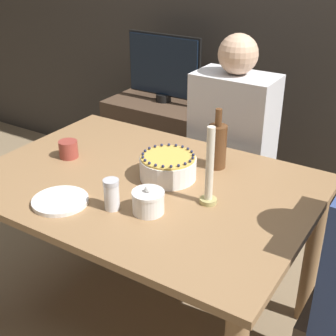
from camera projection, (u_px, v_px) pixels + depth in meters
ground_plane at (147, 320)px, 2.22m from camera, size 12.00×12.00×0.00m
dining_table at (144, 206)px, 1.93m from camera, size 1.34×0.95×0.75m
cake at (168, 167)px, 1.88m from camera, size 0.23×0.23×0.11m
sugar_bowl at (148, 202)px, 1.65m from camera, size 0.12×0.12×0.11m
sugar_shaker at (112, 194)px, 1.66m from camera, size 0.06×0.06×0.12m
plate_stack at (60, 201)px, 1.72m from camera, size 0.21×0.21×0.02m
candle at (209, 173)px, 1.67m from camera, size 0.06×0.06×0.30m
bottle at (217, 145)px, 1.95m from camera, size 0.08×0.08×0.26m
cup at (68, 149)px, 2.06m from camera, size 0.08×0.08×0.08m
person_man_blue_shirt at (230, 169)px, 2.45m from camera, size 0.40×0.34×1.23m
side_cabinet at (164, 146)px, 3.21m from camera, size 0.70×0.47×0.65m
tv_monitor at (164, 67)px, 2.96m from camera, size 0.52×0.10×0.43m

